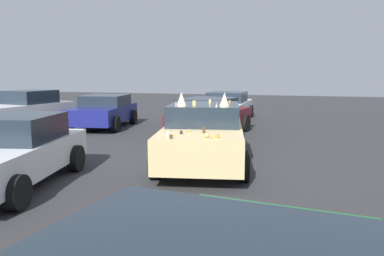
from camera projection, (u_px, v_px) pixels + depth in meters
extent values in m
plane|color=#2D2D30|center=(204.00, 164.00, 9.27)|extent=(60.00, 60.00, 0.00)
cube|color=#D8BC7F|center=(204.00, 139.00, 9.18)|extent=(4.73, 2.62, 0.72)
cube|color=#1E2833|center=(204.00, 114.00, 9.25)|extent=(2.25, 2.01, 0.49)
cylinder|color=black|center=(244.00, 166.00, 7.77)|extent=(0.68, 0.34, 0.65)
cylinder|color=black|center=(156.00, 164.00, 7.95)|extent=(0.68, 0.34, 0.65)
cylinder|color=black|center=(240.00, 142.00, 10.49)|extent=(0.68, 0.34, 0.65)
cylinder|color=black|center=(174.00, 141.00, 10.67)|extent=(0.68, 0.34, 0.65)
ellipsoid|color=black|center=(244.00, 154.00, 7.35)|extent=(0.17, 0.05, 0.10)
ellipsoid|color=black|center=(242.00, 147.00, 8.49)|extent=(0.14, 0.05, 0.14)
ellipsoid|color=black|center=(243.00, 152.00, 7.76)|extent=(0.18, 0.05, 0.13)
ellipsoid|color=black|center=(240.00, 130.00, 10.32)|extent=(0.13, 0.04, 0.13)
ellipsoid|color=black|center=(242.00, 142.00, 8.43)|extent=(0.18, 0.05, 0.15)
ellipsoid|color=black|center=(171.00, 128.00, 9.84)|extent=(0.12, 0.04, 0.14)
ellipsoid|color=black|center=(171.00, 133.00, 9.95)|extent=(0.17, 0.05, 0.15)
ellipsoid|color=black|center=(239.00, 133.00, 10.71)|extent=(0.13, 0.04, 0.13)
ellipsoid|color=black|center=(243.00, 141.00, 8.05)|extent=(0.18, 0.05, 0.15)
ellipsoid|color=black|center=(241.00, 134.00, 9.08)|extent=(0.12, 0.04, 0.11)
ellipsoid|color=black|center=(162.00, 149.00, 8.65)|extent=(0.13, 0.04, 0.08)
ellipsoid|color=black|center=(165.00, 141.00, 8.95)|extent=(0.17, 0.05, 0.14)
cylinder|color=silver|center=(168.00, 134.00, 7.43)|extent=(0.08, 0.08, 0.10)
cylinder|color=#51381E|center=(171.00, 137.00, 7.16)|extent=(0.09, 0.09, 0.08)
cone|color=orange|center=(212.00, 137.00, 7.13)|extent=(0.07, 0.07, 0.07)
sphere|color=tan|center=(171.00, 135.00, 7.41)|extent=(0.06, 0.06, 0.06)
sphere|color=tan|center=(207.00, 135.00, 7.26)|extent=(0.10, 0.10, 0.10)
cylinder|color=#51381E|center=(204.00, 130.00, 7.82)|extent=(0.08, 0.08, 0.13)
cylinder|color=black|center=(181.00, 132.00, 7.74)|extent=(0.08, 0.08, 0.06)
cone|color=#A87A38|center=(189.00, 131.00, 7.85)|extent=(0.10, 0.10, 0.09)
cylinder|color=orange|center=(217.00, 136.00, 7.23)|extent=(0.10, 0.10, 0.07)
cone|color=gray|center=(222.00, 103.00, 9.18)|extent=(0.07, 0.07, 0.06)
cylinder|color=tan|center=(210.00, 101.00, 9.49)|extent=(0.09, 0.09, 0.09)
cone|color=gray|center=(217.00, 105.00, 8.36)|extent=(0.07, 0.07, 0.11)
cylinder|color=#A87A38|center=(230.00, 101.00, 9.64)|extent=(0.07, 0.07, 0.06)
cylinder|color=tan|center=(194.00, 103.00, 8.79)|extent=(0.12, 0.12, 0.11)
cylinder|color=#51381E|center=(179.00, 102.00, 9.27)|extent=(0.07, 0.07, 0.06)
cylinder|color=gray|center=(176.00, 105.00, 8.51)|extent=(0.07, 0.07, 0.08)
cone|color=beige|center=(224.00, 99.00, 8.61)|extent=(0.23, 0.23, 0.31)
cone|color=beige|center=(181.00, 99.00, 8.71)|extent=(0.23, 0.23, 0.31)
cube|color=navy|center=(104.00, 114.00, 15.53)|extent=(4.17, 2.42, 0.62)
cube|color=#1E2833|center=(106.00, 100.00, 15.75)|extent=(2.21, 1.95, 0.44)
cylinder|color=black|center=(116.00, 124.00, 14.26)|extent=(0.65, 0.32, 0.62)
cylinder|color=black|center=(70.00, 123.00, 14.48)|extent=(0.65, 0.32, 0.62)
cylinder|color=black|center=(133.00, 117.00, 16.65)|extent=(0.65, 0.32, 0.62)
cylinder|color=black|center=(94.00, 116.00, 16.87)|extent=(0.65, 0.32, 0.62)
cube|color=#5B1419|center=(211.00, 119.00, 13.68)|extent=(4.23, 2.41, 0.61)
cube|color=#1E2833|center=(207.00, 105.00, 13.28)|extent=(2.17, 1.94, 0.47)
cylinder|color=black|center=(202.00, 121.00, 15.21)|extent=(0.68, 0.32, 0.66)
cylinder|color=black|center=(245.00, 123.00, 14.42)|extent=(0.68, 0.32, 0.66)
cylinder|color=black|center=(173.00, 129.00, 13.01)|extent=(0.68, 0.32, 0.66)
cylinder|color=black|center=(222.00, 132.00, 12.22)|extent=(0.68, 0.32, 0.66)
cube|color=white|center=(228.00, 108.00, 18.00)|extent=(4.43, 1.77, 0.61)
cube|color=#1E2833|center=(228.00, 97.00, 17.82)|extent=(2.06, 1.63, 0.47)
cylinder|color=black|center=(216.00, 110.00, 19.59)|extent=(0.62, 0.22, 0.62)
cylinder|color=black|center=(250.00, 111.00, 19.08)|extent=(0.62, 0.22, 0.62)
cylinder|color=black|center=(202.00, 116.00, 16.99)|extent=(0.62, 0.22, 0.62)
cylinder|color=black|center=(242.00, 117.00, 16.48)|extent=(0.62, 0.22, 0.62)
cube|color=white|center=(25.00, 112.00, 15.51)|extent=(4.18, 2.21, 0.72)
cube|color=#1E2833|center=(30.00, 97.00, 15.69)|extent=(1.95, 1.77, 0.54)
cylinder|color=black|center=(16.00, 125.00, 14.09)|extent=(0.64, 0.30, 0.62)
cylinder|color=black|center=(63.00, 118.00, 16.32)|extent=(0.64, 0.30, 0.62)
cylinder|color=black|center=(34.00, 116.00, 17.03)|extent=(0.64, 0.30, 0.62)
cube|color=silver|center=(5.00, 159.00, 7.40)|extent=(4.31, 2.60, 0.62)
cube|color=#1E2833|center=(13.00, 128.00, 7.64)|extent=(1.96, 1.97, 0.52)
cylinder|color=black|center=(17.00, 193.00, 6.13)|extent=(0.64, 0.34, 0.60)
cylinder|color=black|center=(76.00, 158.00, 8.59)|extent=(0.64, 0.34, 0.60)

